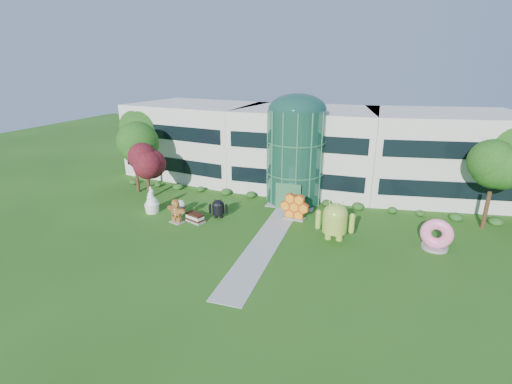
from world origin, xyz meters
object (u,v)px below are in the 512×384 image
(donut, at_px, (437,234))
(gingerbread, at_px, (176,211))
(android_black, at_px, (218,207))
(android_green, at_px, (335,219))

(donut, relative_size, gingerbread, 1.04)
(android_black, height_order, gingerbread, gingerbread)
(gingerbread, bearing_deg, android_black, 52.21)
(android_black, bearing_deg, android_green, -24.85)
(android_black, xyz_separation_m, gingerbread, (-3.28, -2.27, 0.09))
(android_green, height_order, donut, android_green)
(android_green, relative_size, android_black, 1.77)
(donut, bearing_deg, android_black, -170.25)
(android_green, xyz_separation_m, android_black, (-11.27, 1.30, -0.83))
(android_black, xyz_separation_m, donut, (19.27, -0.42, 0.24))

